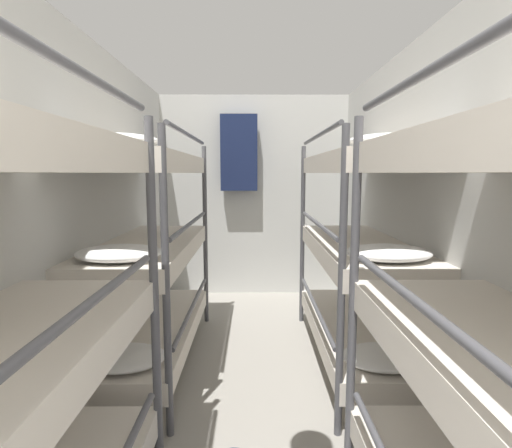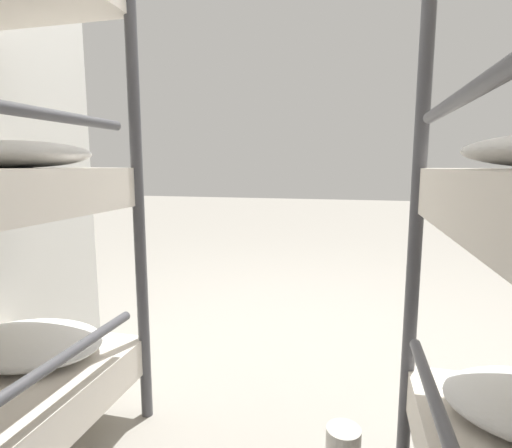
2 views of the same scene
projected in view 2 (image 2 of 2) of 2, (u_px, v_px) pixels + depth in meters
name	position (u px, v px, depth m)	size (l,w,h in m)	color
ground_plane	(289.00, 361.00, 2.06)	(20.00, 20.00, 0.00)	gray
tin_can	(343.00, 447.00, 1.34)	(0.12, 0.12, 0.14)	#B7B2A8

